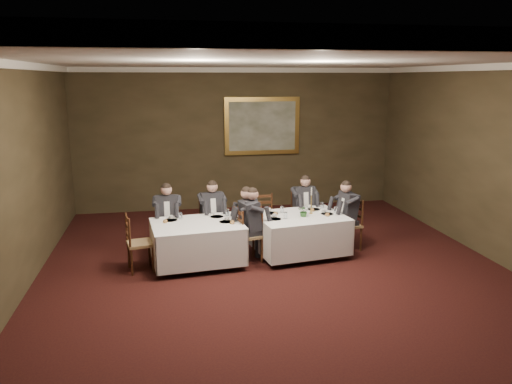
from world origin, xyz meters
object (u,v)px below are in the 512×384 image
object	(u,v)px
diner_sec_backleft	(168,226)
chair_sec_backright	(212,234)
chair_main_backleft	(263,230)
chair_main_endright	(348,235)
chair_main_backright	(303,226)
diner_main_endleft	(249,234)
diner_sec_backright	(212,223)
chair_sec_endright	(252,244)
painting	(262,126)
chair_main_endleft	(248,246)
diner_main_backright	(303,215)
diner_main_endright	(348,224)
chair_sec_endleft	(140,255)
candlestick	(311,204)
diner_sec_endright	(251,232)
table_main	(300,232)
chair_sec_backleft	(168,238)
table_second	(197,240)
centerpiece	(304,210)

from	to	relation	value
diner_sec_backleft	chair_sec_backright	xyz separation A→B (m)	(0.84, 0.10, -0.23)
chair_main_backleft	chair_main_endright	size ratio (longest dim) A/B	1.00
chair_main_backright	diner_main_endleft	distance (m)	1.68
diner_sec_backright	chair_sec_endright	size ratio (longest dim) A/B	1.35
diner_sec_backright	painting	bearing A→B (deg)	-126.60
chair_main_endleft	diner_main_endleft	distance (m)	0.23
diner_sec_backright	chair_main_backleft	bearing A→B (deg)	175.17
diner_main_backright	diner_main_endright	world-z (taller)	same
chair_sec_endleft	candlestick	xyz separation A→B (m)	(3.15, 0.36, 0.67)
diner_sec_endright	table_main	bearing A→B (deg)	-80.50
diner_main_endright	chair_sec_backright	world-z (taller)	diner_main_endright
chair_main_backright	diner_sec_endright	size ratio (longest dim) A/B	0.74
diner_main_endleft	chair_main_endright	world-z (taller)	diner_main_endleft
diner_main_endleft	chair_sec_backright	distance (m)	1.05
diner_sec_endright	diner_main_endright	bearing A→B (deg)	-77.75
chair_sec_backleft	table_second	bearing A→B (deg)	125.16
chair_main_backleft	centerpiece	world-z (taller)	chair_main_backleft
chair_main_backleft	diner_sec_backright	distance (m)	1.06
diner_main_endright	candlestick	bearing A→B (deg)	83.74
table_second	diner_sec_endright	distance (m)	0.99
chair_main_endleft	diner_sec_endright	xyz separation A→B (m)	(0.07, 0.10, 0.23)
diner_main_backright	chair_sec_endright	bearing A→B (deg)	32.47
diner_sec_endright	candlestick	world-z (taller)	diner_sec_endright
chair_sec_backright	candlestick	size ratio (longest dim) A/B	1.94
chair_sec_backleft	diner_sec_endright	bearing A→B (deg)	157.77
chair_main_backright	diner_main_endleft	xyz separation A→B (m)	(-1.31, -1.04, 0.23)
candlestick	table_second	bearing A→B (deg)	-173.06
table_main	chair_main_endright	world-z (taller)	chair_main_endright
chair_main_backleft	painting	xyz separation A→B (m)	(0.55, 2.93, 1.79)
chair_main_backright	diner_main_endleft	bearing A→B (deg)	33.95
diner_sec_backleft	table_main	bearing A→B (deg)	168.00
diner_main_endleft	chair_main_backright	bearing A→B (deg)	114.31
chair_main_endright	diner_main_endleft	bearing A→B (deg)	89.31
diner_main_endright	centerpiece	xyz separation A→B (m)	(-0.95, -0.22, 0.37)
chair_sec_endleft	chair_main_backright	bearing A→B (deg)	98.48
painting	candlestick	bearing A→B (deg)	-86.23
diner_sec_endright	chair_main_backleft	bearing A→B (deg)	-19.44
chair_main_endright	chair_sec_endleft	distance (m)	3.95
table_main	diner_main_endleft	xyz separation A→B (m)	(-1.00, -0.15, 0.06)
chair_sec_backleft	painting	world-z (taller)	painting
chair_main_backleft	diner_sec_endright	distance (m)	0.93
chair_sec_endright	candlestick	bearing A→B (deg)	-75.68
chair_main_endleft	diner_sec_backright	world-z (taller)	diner_sec_backright
chair_main_endleft	painting	xyz separation A→B (m)	(1.01, 3.84, 1.79)
table_main	painting	world-z (taller)	painting
table_main	chair_main_endleft	bearing A→B (deg)	-171.39
diner_main_backright	chair_main_backright	bearing A→B (deg)	-90.00
diner_sec_backright	painting	size ratio (longest dim) A/B	0.71
diner_main_endleft	chair_sec_endright	bearing A→B (deg)	128.78
diner_sec_endright	candlestick	xyz separation A→B (m)	(1.17, 0.16, 0.44)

